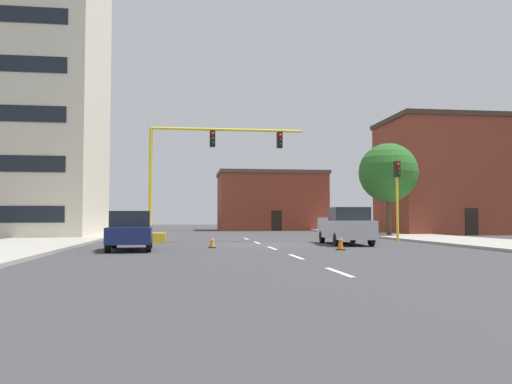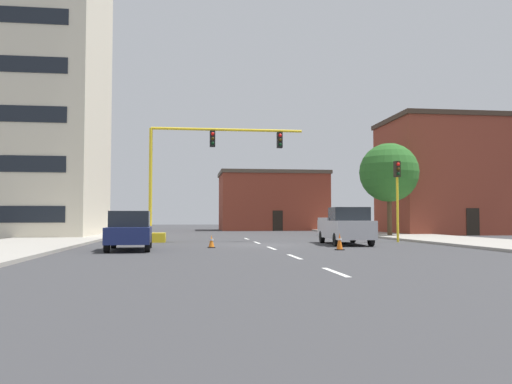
# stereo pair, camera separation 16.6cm
# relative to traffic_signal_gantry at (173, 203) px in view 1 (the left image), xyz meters

# --- Properties ---
(ground_plane) EXTENTS (160.00, 160.00, 0.00)m
(ground_plane) POSITION_rel_traffic_signal_gantry_xyz_m (4.84, -3.73, -2.30)
(ground_plane) COLOR #38383A
(sidewalk_left) EXTENTS (6.00, 56.00, 0.14)m
(sidewalk_left) POSITION_rel_traffic_signal_gantry_xyz_m (-7.46, 4.27, -2.23)
(sidewalk_left) COLOR #9E998E
(sidewalk_left) RESTS_ON ground_plane
(sidewalk_right) EXTENTS (6.00, 56.00, 0.14)m
(sidewalk_right) POSITION_rel_traffic_signal_gantry_xyz_m (17.14, 4.27, -2.23)
(sidewalk_right) COLOR #9E998E
(sidewalk_right) RESTS_ON ground_plane
(lane_stripe_seg_0) EXTENTS (0.16, 2.40, 0.01)m
(lane_stripe_seg_0) POSITION_rel_traffic_signal_gantry_xyz_m (4.84, -17.73, -2.30)
(lane_stripe_seg_0) COLOR silver
(lane_stripe_seg_0) RESTS_ON ground_plane
(lane_stripe_seg_1) EXTENTS (0.16, 2.40, 0.01)m
(lane_stripe_seg_1) POSITION_rel_traffic_signal_gantry_xyz_m (4.84, -12.23, -2.30)
(lane_stripe_seg_1) COLOR silver
(lane_stripe_seg_1) RESTS_ON ground_plane
(lane_stripe_seg_2) EXTENTS (0.16, 2.40, 0.01)m
(lane_stripe_seg_2) POSITION_rel_traffic_signal_gantry_xyz_m (4.84, -6.73, -2.30)
(lane_stripe_seg_2) COLOR silver
(lane_stripe_seg_2) RESTS_ON ground_plane
(lane_stripe_seg_3) EXTENTS (0.16, 2.40, 0.01)m
(lane_stripe_seg_3) POSITION_rel_traffic_signal_gantry_xyz_m (4.84, -1.23, -2.30)
(lane_stripe_seg_3) COLOR silver
(lane_stripe_seg_3) RESTS_ON ground_plane
(lane_stripe_seg_4) EXTENTS (0.16, 2.40, 0.01)m
(lane_stripe_seg_4) POSITION_rel_traffic_signal_gantry_xyz_m (4.84, 4.27, -2.30)
(lane_stripe_seg_4) COLOR silver
(lane_stripe_seg_4) RESTS_ON ground_plane
(building_tall_left) EXTENTS (13.01, 12.43, 23.60)m
(building_tall_left) POSITION_rel_traffic_signal_gantry_xyz_m (-12.38, 10.70, 9.51)
(building_tall_left) COLOR beige
(building_tall_left) RESTS_ON ground_plane
(building_brick_center) EXTENTS (12.18, 8.03, 6.67)m
(building_brick_center) POSITION_rel_traffic_signal_gantry_xyz_m (10.41, 28.35, 1.05)
(building_brick_center) COLOR brown
(building_brick_center) RESTS_ON ground_plane
(building_row_right) EXTENTS (10.85, 8.45, 10.16)m
(building_row_right) POSITION_rel_traffic_signal_gantry_xyz_m (23.57, 12.35, 2.79)
(building_row_right) COLOR brown
(building_row_right) RESTS_ON ground_plane
(traffic_signal_gantry) EXTENTS (10.00, 1.20, 6.83)m
(traffic_signal_gantry) POSITION_rel_traffic_signal_gantry_xyz_m (0.00, 0.00, 0.00)
(traffic_signal_gantry) COLOR yellow
(traffic_signal_gantry) RESTS_ON ground_plane
(traffic_light_pole_right) EXTENTS (0.32, 0.47, 4.80)m
(traffic_light_pole_right) POSITION_rel_traffic_signal_gantry_xyz_m (13.19, -1.67, 1.23)
(traffic_light_pole_right) COLOR yellow
(traffic_light_pole_right) RESTS_ON ground_plane
(tree_right_mid) EXTENTS (4.44, 4.44, 7.07)m
(tree_right_mid) POSITION_rel_traffic_signal_gantry_xyz_m (15.90, 6.48, 2.53)
(tree_right_mid) COLOR #4C3823
(tree_right_mid) RESTS_ON ground_plane
(pickup_truck_silver) EXTENTS (2.30, 5.50, 1.99)m
(pickup_truck_silver) POSITION_rel_traffic_signal_gantry_xyz_m (9.34, -3.81, -1.33)
(pickup_truck_silver) COLOR #BCBCC1
(pickup_truck_silver) RESTS_ON ground_plane
(sedan_navy_near_left) EXTENTS (2.07, 4.59, 1.74)m
(sedan_navy_near_left) POSITION_rel_traffic_signal_gantry_xyz_m (-1.67, -7.41, -1.41)
(sedan_navy_near_left) COLOR navy
(sedan_navy_near_left) RESTS_ON ground_plane
(traffic_cone_roadside_a) EXTENTS (0.36, 0.36, 0.76)m
(traffic_cone_roadside_a) POSITION_rel_traffic_signal_gantry_xyz_m (7.64, -8.54, -1.93)
(traffic_cone_roadside_a) COLOR black
(traffic_cone_roadside_a) RESTS_ON ground_plane
(traffic_cone_roadside_b) EXTENTS (0.36, 0.36, 0.60)m
(traffic_cone_roadside_b) POSITION_rel_traffic_signal_gantry_xyz_m (2.02, -6.04, -2.01)
(traffic_cone_roadside_b) COLOR black
(traffic_cone_roadside_b) RESTS_ON ground_plane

